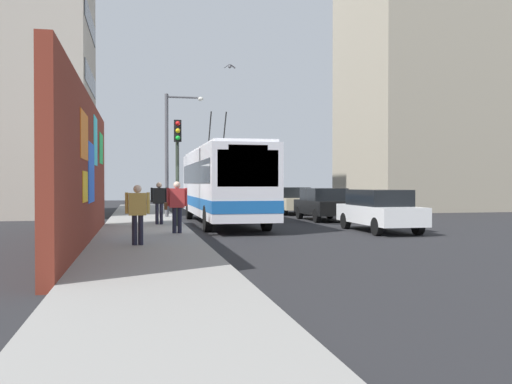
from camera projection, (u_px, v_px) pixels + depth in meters
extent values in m
plane|color=#232326|center=(190.00, 233.00, 20.53)|extent=(80.00, 80.00, 0.00)
cube|color=gray|center=(145.00, 231.00, 20.19)|extent=(48.00, 3.20, 0.15)
cube|color=maroon|center=(85.00, 171.00, 15.88)|extent=(14.00, 0.30, 4.31)
cube|color=#33D8E5|center=(96.00, 141.00, 17.92)|extent=(1.41, 0.02, 1.57)
cube|color=yellow|center=(85.00, 187.00, 14.36)|extent=(1.29, 0.02, 0.80)
cube|color=blue|center=(91.00, 173.00, 16.28)|extent=(2.03, 0.02, 1.74)
cube|color=green|center=(101.00, 149.00, 20.70)|extent=(1.81, 0.02, 1.12)
cube|color=orange|center=(84.00, 136.00, 14.17)|extent=(1.99, 0.02, 1.20)
cube|color=black|center=(91.00, 137.00, 31.37)|extent=(7.04, 0.04, 1.10)
cube|color=black|center=(91.00, 81.00, 31.32)|extent=(7.04, 0.04, 1.10)
cube|color=black|center=(90.00, 23.00, 31.27)|extent=(7.04, 0.04, 1.10)
cube|color=#9E937F|center=(414.00, 94.00, 38.80)|extent=(9.72, 8.46, 16.07)
cube|color=black|center=(468.00, 147.00, 39.74)|extent=(8.26, 0.04, 1.10)
cube|color=black|center=(469.00, 102.00, 39.69)|extent=(8.26, 0.04, 1.10)
cube|color=black|center=(469.00, 57.00, 39.64)|extent=(8.26, 0.04, 1.10)
cube|color=black|center=(469.00, 12.00, 39.59)|extent=(8.26, 0.04, 1.10)
cube|color=silver|center=(222.00, 183.00, 24.63)|extent=(11.82, 2.48, 2.78)
cube|color=silver|center=(222.00, 150.00, 24.61)|extent=(11.35, 2.28, 0.12)
cube|color=#1959A5|center=(222.00, 202.00, 24.65)|extent=(11.84, 2.50, 0.44)
cube|color=black|center=(248.00, 168.00, 18.86)|extent=(0.04, 2.10, 1.25)
cube|color=black|center=(222.00, 173.00, 24.63)|extent=(10.88, 2.51, 0.89)
cube|color=orange|center=(248.00, 149.00, 18.86)|extent=(0.06, 1.36, 0.28)
cylinder|color=black|center=(224.00, 134.00, 26.40)|extent=(1.43, 0.06, 2.00)
cylinder|color=black|center=(209.00, 134.00, 26.26)|extent=(1.43, 0.06, 2.00)
cylinder|color=black|center=(266.00, 218.00, 21.19)|extent=(1.00, 0.28, 1.00)
cylinder|color=black|center=(208.00, 219.00, 20.72)|extent=(1.00, 0.28, 1.00)
cylinder|color=black|center=(233.00, 209.00, 28.59)|extent=(1.00, 0.28, 1.00)
cylinder|color=black|center=(189.00, 209.00, 28.12)|extent=(1.00, 0.28, 1.00)
cube|color=white|center=(380.00, 214.00, 20.86)|extent=(4.54, 1.74, 0.66)
cube|color=black|center=(379.00, 198.00, 20.94)|extent=(2.72, 1.57, 0.60)
cylinder|color=black|center=(418.00, 226.00, 19.56)|extent=(0.64, 0.22, 0.64)
cylinder|color=black|center=(377.00, 227.00, 19.24)|extent=(0.64, 0.22, 0.64)
cylinder|color=black|center=(382.00, 220.00, 22.49)|extent=(0.64, 0.22, 0.64)
cylinder|color=black|center=(345.00, 221.00, 22.17)|extent=(0.64, 0.22, 0.64)
cube|color=black|center=(324.00, 207.00, 27.13)|extent=(4.27, 1.82, 0.66)
cube|color=black|center=(323.00, 194.00, 27.20)|extent=(2.56, 1.64, 0.60)
cylinder|color=black|center=(350.00, 215.00, 25.92)|extent=(0.64, 0.22, 0.64)
cylinder|color=black|center=(317.00, 216.00, 25.59)|extent=(0.64, 0.22, 0.64)
cylinder|color=black|center=(330.00, 212.00, 28.68)|extent=(0.64, 0.22, 0.64)
cylinder|color=black|center=(300.00, 213.00, 28.34)|extent=(0.64, 0.22, 0.64)
cube|color=#C6B793|center=(291.00, 203.00, 32.90)|extent=(4.65, 1.81, 0.66)
cube|color=black|center=(291.00, 192.00, 32.98)|extent=(2.79, 1.63, 0.60)
cylinder|color=black|center=(312.00, 210.00, 31.57)|extent=(0.64, 0.22, 0.64)
cylinder|color=black|center=(285.00, 210.00, 31.24)|extent=(0.64, 0.22, 0.64)
cylinder|color=black|center=(297.00, 207.00, 34.57)|extent=(0.64, 0.22, 0.64)
cylinder|color=black|center=(272.00, 208.00, 34.24)|extent=(0.64, 0.22, 0.64)
cylinder|color=#1E1E2D|center=(161.00, 214.00, 22.62)|extent=(0.14, 0.14, 0.84)
cylinder|color=#1E1E2D|center=(157.00, 214.00, 22.58)|extent=(0.14, 0.14, 0.84)
cube|color=black|center=(159.00, 196.00, 22.59)|extent=(0.22, 0.49, 0.63)
cylinder|color=black|center=(166.00, 195.00, 22.65)|extent=(0.09, 0.09, 0.60)
cylinder|color=black|center=(152.00, 195.00, 22.53)|extent=(0.09, 0.09, 0.60)
sphere|color=tan|center=(159.00, 185.00, 22.58)|extent=(0.23, 0.23, 0.23)
cylinder|color=#1E1E2D|center=(180.00, 220.00, 18.62)|extent=(0.14, 0.14, 0.86)
cylinder|color=#1E1E2D|center=(174.00, 220.00, 18.59)|extent=(0.14, 0.14, 0.86)
cube|color=#BF3333|center=(177.00, 198.00, 18.59)|extent=(0.22, 0.50, 0.64)
cylinder|color=#BF3333|center=(186.00, 197.00, 18.65)|extent=(0.09, 0.09, 0.61)
cylinder|color=#BF3333|center=(168.00, 197.00, 18.53)|extent=(0.09, 0.09, 0.61)
sphere|color=beige|center=(177.00, 185.00, 18.58)|extent=(0.23, 0.23, 0.23)
cube|color=#593319|center=(166.00, 206.00, 18.52)|extent=(0.14, 0.10, 0.24)
cylinder|color=#1E1E2D|center=(141.00, 230.00, 15.05)|extent=(0.14, 0.14, 0.80)
cylinder|color=#1E1E2D|center=(134.00, 230.00, 15.01)|extent=(0.14, 0.14, 0.80)
cube|color=gold|center=(138.00, 204.00, 15.02)|extent=(0.22, 0.47, 0.60)
cylinder|color=gold|center=(148.00, 203.00, 15.08)|extent=(0.09, 0.09, 0.57)
cylinder|color=gold|center=(127.00, 203.00, 14.96)|extent=(0.09, 0.09, 0.57)
sphere|color=beige|center=(137.00, 189.00, 15.01)|extent=(0.22, 0.22, 0.22)
cylinder|color=#2D382D|center=(177.00, 173.00, 21.74)|extent=(0.14, 0.14, 4.14)
cube|color=black|center=(178.00, 131.00, 21.50)|extent=(0.20, 0.28, 0.84)
sphere|color=red|center=(178.00, 123.00, 21.38)|extent=(0.18, 0.18, 0.18)
sphere|color=yellow|center=(178.00, 131.00, 21.39)|extent=(0.18, 0.18, 0.18)
sphere|color=green|center=(178.00, 138.00, 21.39)|extent=(0.18, 0.18, 0.18)
cylinder|color=#4C4C51|center=(167.00, 155.00, 27.72)|extent=(0.18, 0.18, 6.12)
cylinder|color=#4C4C51|center=(184.00, 97.00, 27.85)|extent=(0.10, 1.69, 0.10)
ellipsoid|color=silver|center=(201.00, 99.00, 28.03)|extent=(0.44, 0.28, 0.20)
ellipsoid|color=slate|center=(230.00, 67.00, 26.02)|extent=(0.32, 0.14, 0.12)
cube|color=slate|center=(233.00, 66.00, 26.05)|extent=(0.20, 0.25, 0.17)
cube|color=slate|center=(227.00, 66.00, 25.99)|extent=(0.20, 0.25, 0.17)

